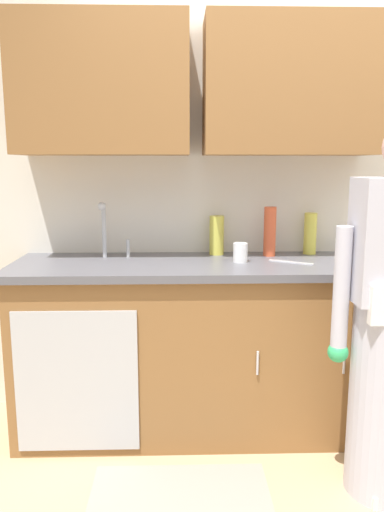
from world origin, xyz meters
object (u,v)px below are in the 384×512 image
(bottle_water_short, at_px, (310,233))
(cup_by_sink, at_px, (240,253))
(bottle_soap, at_px, (217,235))
(bottle_dish_liquid, at_px, (270,231))
(knife_on_counter, at_px, (291,262))
(sink, at_px, (109,265))

(bottle_water_short, xyz_separation_m, cup_by_sink, (-0.43, -0.23, -0.07))
(bottle_soap, distance_m, bottle_water_short, 0.54)
(bottle_soap, height_order, cup_by_sink, bottle_soap)
(bottle_dish_liquid, distance_m, cup_by_sink, 0.27)
(bottle_soap, bearing_deg, bottle_dish_liquid, -9.74)
(bottle_water_short, distance_m, knife_on_counter, 0.33)
(bottle_water_short, distance_m, bottle_dish_liquid, 0.25)
(sink, bearing_deg, bottle_soap, 19.92)
(bottle_soap, bearing_deg, knife_on_counter, -34.60)
(bottle_water_short, xyz_separation_m, bottle_dish_liquid, (-0.24, -0.05, 0.02))
(knife_on_counter, bearing_deg, bottle_soap, 176.94)
(bottle_soap, relative_size, bottle_water_short, 0.94)
(bottle_water_short, height_order, bottle_dish_liquid, bottle_dish_liquid)
(sink, relative_size, bottle_water_short, 2.10)
(bottle_water_short, height_order, knife_on_counter, bottle_water_short)
(bottle_water_short, bearing_deg, sink, -169.08)
(sink, distance_m, cup_by_sink, 0.70)
(bottle_dish_liquid, relative_size, knife_on_counter, 1.16)
(bottle_dish_liquid, height_order, knife_on_counter, bottle_dish_liquid)
(bottle_soap, distance_m, knife_on_counter, 0.47)
(bottle_dish_liquid, bearing_deg, sink, -169.56)
(bottle_water_short, relative_size, knife_on_counter, 0.99)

